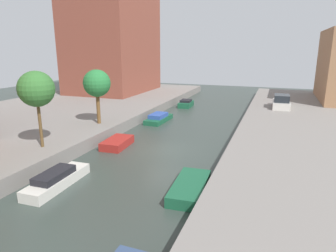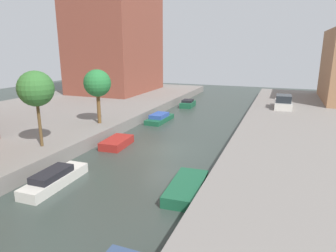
{
  "view_description": "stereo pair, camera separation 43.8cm",
  "coord_description": "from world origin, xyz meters",
  "px_view_note": "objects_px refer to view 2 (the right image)",
  "views": [
    {
      "loc": [
        7.88,
        -20.01,
        7.53
      ],
      "look_at": [
        -0.76,
        3.5,
        0.97
      ],
      "focal_mm": 31.89,
      "sensor_mm": 36.0,
      "label": 1
    },
    {
      "loc": [
        8.29,
        -19.85,
        7.53
      ],
      "look_at": [
        -0.76,
        3.5,
        0.97
      ],
      "focal_mm": 31.89,
      "sensor_mm": 36.0,
      "label": 2
    }
  ],
  "objects_px": {
    "moored_boat_left_1": "(54,179)",
    "parked_car": "(283,103)",
    "street_tree_2": "(36,89)",
    "moored_boat_right_2": "(186,188)",
    "apartment_tower_far": "(114,6)",
    "street_tree_3": "(97,84)",
    "moored_boat_left_3": "(160,118)",
    "moored_boat_left_2": "(117,143)",
    "moored_boat_left_4": "(188,104)"
  },
  "relations": [
    {
      "from": "moored_boat_left_1",
      "to": "moored_boat_right_2",
      "type": "xyz_separation_m",
      "value": [
        7.19,
        1.86,
        -0.11
      ]
    },
    {
      "from": "apartment_tower_far",
      "to": "street_tree_3",
      "type": "height_order",
      "value": "apartment_tower_far"
    },
    {
      "from": "apartment_tower_far",
      "to": "moored_boat_left_3",
      "type": "distance_m",
      "value": 21.97
    },
    {
      "from": "street_tree_2",
      "to": "moored_boat_right_2",
      "type": "height_order",
      "value": "street_tree_2"
    },
    {
      "from": "street_tree_2",
      "to": "moored_boat_right_2",
      "type": "bearing_deg",
      "value": -5.76
    },
    {
      "from": "moored_boat_left_4",
      "to": "moored_boat_left_2",
      "type": "bearing_deg",
      "value": -90.95
    },
    {
      "from": "moored_boat_left_1",
      "to": "parked_car",
      "type": "bearing_deg",
      "value": 63.24
    },
    {
      "from": "apartment_tower_far",
      "to": "parked_car",
      "type": "xyz_separation_m",
      "value": [
        24.44,
        -5.45,
        -11.86
      ]
    },
    {
      "from": "moored_boat_left_1",
      "to": "moored_boat_right_2",
      "type": "height_order",
      "value": "moored_boat_left_1"
    },
    {
      "from": "moored_boat_left_3",
      "to": "moored_boat_right_2",
      "type": "bearing_deg",
      "value": -62.13
    },
    {
      "from": "street_tree_2",
      "to": "moored_boat_left_4",
      "type": "distance_m",
      "value": 22.79
    },
    {
      "from": "moored_boat_left_1",
      "to": "street_tree_2",
      "type": "bearing_deg",
      "value": 140.6
    },
    {
      "from": "moored_boat_left_1",
      "to": "moored_boat_left_4",
      "type": "distance_m",
      "value": 25.0
    },
    {
      "from": "moored_boat_right_2",
      "to": "street_tree_3",
      "type": "bearing_deg",
      "value": 143.21
    },
    {
      "from": "moored_boat_left_3",
      "to": "street_tree_2",
      "type": "bearing_deg",
      "value": -103.82
    },
    {
      "from": "moored_boat_left_3",
      "to": "moored_boat_right_2",
      "type": "relative_size",
      "value": 1.05
    },
    {
      "from": "moored_boat_left_2",
      "to": "moored_boat_left_3",
      "type": "xyz_separation_m",
      "value": [
        -0.03,
        8.8,
        0.05
      ]
    },
    {
      "from": "street_tree_3",
      "to": "street_tree_2",
      "type": "bearing_deg",
      "value": -90.0
    },
    {
      "from": "moored_boat_left_3",
      "to": "moored_boat_right_2",
      "type": "distance_m",
      "value": 16.13
    },
    {
      "from": "moored_boat_left_2",
      "to": "street_tree_3",
      "type": "bearing_deg",
      "value": 141.5
    },
    {
      "from": "parked_car",
      "to": "moored_boat_left_4",
      "type": "height_order",
      "value": "parked_car"
    },
    {
      "from": "apartment_tower_far",
      "to": "moored_boat_right_2",
      "type": "height_order",
      "value": "apartment_tower_far"
    },
    {
      "from": "street_tree_3",
      "to": "moored_boat_right_2",
      "type": "bearing_deg",
      "value": -36.79
    },
    {
      "from": "moored_boat_right_2",
      "to": "street_tree_2",
      "type": "bearing_deg",
      "value": 174.24
    },
    {
      "from": "apartment_tower_far",
      "to": "street_tree_3",
      "type": "bearing_deg",
      "value": -63.94
    },
    {
      "from": "street_tree_3",
      "to": "moored_boat_left_3",
      "type": "relative_size",
      "value": 1.11
    },
    {
      "from": "street_tree_3",
      "to": "moored_boat_left_2",
      "type": "height_order",
      "value": "street_tree_3"
    },
    {
      "from": "parked_car",
      "to": "moored_boat_right_2",
      "type": "height_order",
      "value": "parked_car"
    },
    {
      "from": "street_tree_3",
      "to": "apartment_tower_far",
      "type": "bearing_deg",
      "value": 116.06
    },
    {
      "from": "moored_boat_left_2",
      "to": "moored_boat_left_1",
      "type": "bearing_deg",
      "value": -87.52
    },
    {
      "from": "moored_boat_right_2",
      "to": "moored_boat_left_4",
      "type": "bearing_deg",
      "value": 107.32
    },
    {
      "from": "street_tree_2",
      "to": "moored_boat_left_2",
      "type": "bearing_deg",
      "value": 53.22
    },
    {
      "from": "street_tree_3",
      "to": "parked_car",
      "type": "distance_m",
      "value": 20.45
    },
    {
      "from": "moored_boat_left_2",
      "to": "parked_car",
      "type": "bearing_deg",
      "value": 52.88
    },
    {
      "from": "street_tree_2",
      "to": "moored_boat_left_3",
      "type": "xyz_separation_m",
      "value": [
        3.24,
        13.17,
        -4.57
      ]
    },
    {
      "from": "moored_boat_left_1",
      "to": "moored_boat_left_2",
      "type": "distance_m",
      "value": 7.33
    },
    {
      "from": "apartment_tower_far",
      "to": "moored_boat_right_2",
      "type": "relative_size",
      "value": 6.13
    },
    {
      "from": "moored_boat_left_2",
      "to": "moored_boat_left_4",
      "type": "bearing_deg",
      "value": 89.05
    },
    {
      "from": "parked_car",
      "to": "moored_boat_left_2",
      "type": "distance_m",
      "value": 19.95
    },
    {
      "from": "parked_car",
      "to": "moored_boat_right_2",
      "type": "bearing_deg",
      "value": -101.92
    },
    {
      "from": "street_tree_3",
      "to": "moored_boat_right_2",
      "type": "height_order",
      "value": "street_tree_3"
    },
    {
      "from": "moored_boat_left_3",
      "to": "moored_boat_left_2",
      "type": "bearing_deg",
      "value": -89.8
    },
    {
      "from": "street_tree_2",
      "to": "moored_boat_right_2",
      "type": "relative_size",
      "value": 1.26
    },
    {
      "from": "apartment_tower_far",
      "to": "moored_boat_left_2",
      "type": "xyz_separation_m",
      "value": [
        12.43,
        -21.33,
        -13.17
      ]
    },
    {
      "from": "moored_boat_left_4",
      "to": "apartment_tower_far",
      "type": "bearing_deg",
      "value": 163.99
    },
    {
      "from": "apartment_tower_far",
      "to": "moored_boat_left_3",
      "type": "relative_size",
      "value": 5.81
    },
    {
      "from": "moored_boat_left_1",
      "to": "moored_boat_left_4",
      "type": "relative_size",
      "value": 1.45
    },
    {
      "from": "street_tree_3",
      "to": "moored_boat_left_4",
      "type": "relative_size",
      "value": 1.53
    },
    {
      "from": "moored_boat_left_2",
      "to": "moored_boat_right_2",
      "type": "relative_size",
      "value": 0.77
    },
    {
      "from": "apartment_tower_far",
      "to": "moored_boat_left_1",
      "type": "xyz_separation_m",
      "value": [
        12.75,
        -28.65,
        -13.08
      ]
    }
  ]
}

